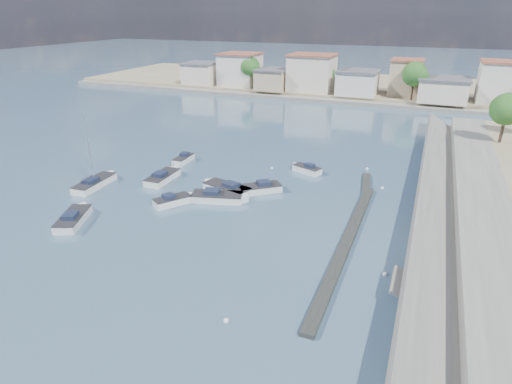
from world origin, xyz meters
The scene contains 17 objects.
ground centered at (0.00, 40.00, 0.00)m, with size 400.00×400.00×0.00m, color #344F68.
seawall_walkway centered at (18.50, 13.00, 0.90)m, with size 5.00×90.00×1.80m, color slate.
breakwater centered at (6.90, 12.69, 0.17)m, with size 2.00×31.02×0.35m.
far_shore_land centered at (0.00, 92.00, 0.70)m, with size 160.00×40.00×1.40m, color gray.
far_shore_quay centered at (0.00, 71.00, 0.40)m, with size 160.00×2.50×0.80m, color slate.
far_town centered at (10.71, 76.92, 4.93)m, with size 113.01×12.80×8.35m.
shore_trees centered at (8.34, 68.11, 6.22)m, with size 74.56×38.32×7.92m.
motorboat_a centered at (-18.70, 4.11, 0.38)m, with size 3.88×5.72×1.48m.
motorboat_b centered at (-11.81, 11.39, 0.38)m, with size 3.55×4.18×1.48m.
motorboat_c centered at (-8.27, 16.54, 0.38)m, with size 6.45×3.59×1.48m.
motorboat_d centered at (-4.79, 17.77, 0.38)m, with size 5.03×4.61×1.48m.
motorboat_e centered at (-16.84, 16.96, 0.38)m, with size 2.30×5.96×1.48m.
motorboat_f centered at (-1.51, 26.17, 0.38)m, with size 4.17×2.77×1.48m.
motorboat_g centered at (-18.03, 23.31, 0.38)m, with size 1.65×4.38×1.48m.
motorboat_h centered at (-7.67, 14.02, 0.38)m, with size 6.30×3.65×1.48m.
sailboat centered at (-23.18, 12.29, 0.41)m, with size 2.41×6.64×9.00m.
mooring_buoys centered at (4.60, 12.51, 0.05)m, with size 17.15×38.65×0.38m.
Camera 1 is at (12.12, -23.90, 19.26)m, focal length 30.00 mm.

